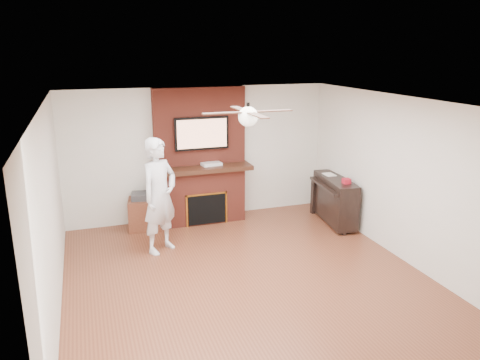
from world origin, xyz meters
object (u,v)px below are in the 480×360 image
object	(u,v)px
fireplace	(202,169)
person	(160,196)
side_table	(145,212)
piano	(334,199)

from	to	relation	value
fireplace	person	world-z (taller)	fireplace
fireplace	side_table	distance (m)	1.30
fireplace	person	bearing A→B (deg)	-130.09
fireplace	side_table	xyz separation A→B (m)	(-1.10, -0.07, -0.69)
side_table	fireplace	bearing A→B (deg)	12.33
person	piano	distance (m)	3.31
fireplace	side_table	world-z (taller)	fireplace
fireplace	piano	size ratio (longest dim) A/B	1.84
person	side_table	xyz separation A→B (m)	(-0.12, 1.10, -0.62)
fireplace	side_table	size ratio (longest dim) A/B	3.79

